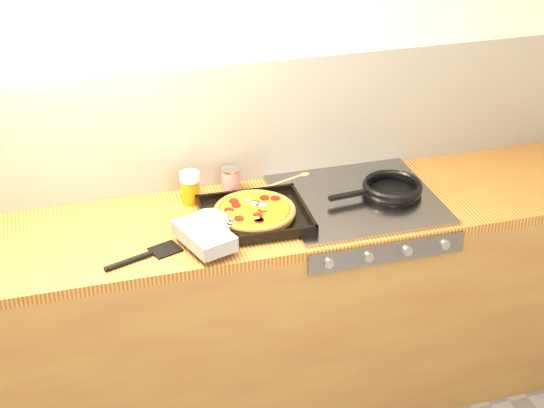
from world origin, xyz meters
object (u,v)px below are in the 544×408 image
object	(u,v)px
pizza_on_tray	(240,218)
juice_glass	(190,187)
frying_pan	(391,188)
tomato_can	(231,181)

from	to	relation	value
pizza_on_tray	juice_glass	size ratio (longest dim) A/B	4.05
frying_pan	tomato_can	size ratio (longest dim) A/B	3.81
pizza_on_tray	tomato_can	world-z (taller)	tomato_can
pizza_on_tray	tomato_can	xyz separation A→B (m)	(0.03, 0.27, 0.01)
frying_pan	tomato_can	distance (m)	0.63
tomato_can	juice_glass	bearing A→B (deg)	-168.76
frying_pan	pizza_on_tray	bearing A→B (deg)	-173.52
pizza_on_tray	juice_glass	world-z (taller)	juice_glass
pizza_on_tray	juice_glass	xyz separation A→B (m)	(-0.14, 0.24, 0.02)
tomato_can	juice_glass	distance (m)	0.17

